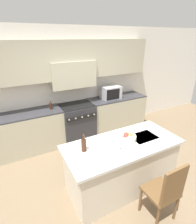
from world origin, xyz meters
The scene contains 12 objects.
ground_plane centered at (0.00, 0.00, 0.00)m, with size 10.00×10.00×0.00m, color #7A664C.
back_cabinetry centered at (0.00, 2.18, 1.61)m, with size 10.00×0.46×2.70m.
back_counter centered at (0.00, 1.94, 0.47)m, with size 4.00×0.62×0.93m.
range_stove centered at (0.00, 1.91, 0.46)m, with size 0.80×0.70×0.93m.
microwave centered at (0.99, 1.93, 1.10)m, with size 0.48×0.38×0.33m.
kitchen_island centered at (0.07, 0.06, 0.45)m, with size 1.89×0.84×0.89m.
island_chair centered at (0.23, -0.73, 0.56)m, with size 0.42×0.40×1.00m.
wine_bottle centered at (-0.56, 0.17, 0.99)m, with size 0.08×0.08×0.27m.
wine_glass_near centered at (-0.09, -0.04, 1.01)m, with size 0.08×0.08×0.18m.
wine_glass_far centered at (-0.06, 0.16, 1.01)m, with size 0.08×0.08×0.18m.
fruit_bowl centered at (0.20, 0.11, 0.94)m, with size 0.27×0.27×0.12m.
oil_bottle_on_counter centered at (-0.60, 1.93, 1.01)m, with size 0.06×0.06×0.20m.
Camera 1 is at (-1.38, -1.83, 2.46)m, focal length 28.00 mm.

